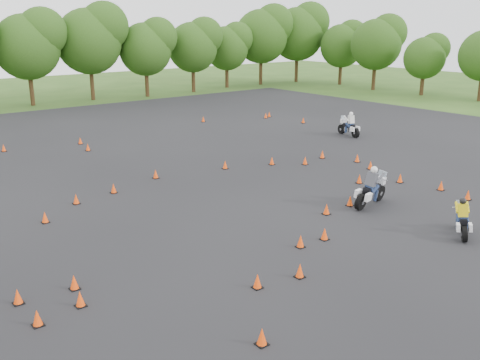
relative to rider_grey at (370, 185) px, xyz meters
The scene contains 7 objects.
ground 4.71m from the rider_grey, behind, with size 140.00×140.00×0.00m, color #2D5119.
asphalt_pad 7.25m from the rider_grey, 129.64° to the left, with size 62.00×62.00×0.00m, color black.
treeline 35.10m from the rider_grey, 94.99° to the left, with size 86.94×32.16×11.09m.
traffic_cones 6.83m from the rider_grey, 132.46° to the left, with size 36.60×32.85×0.45m.
rider_grey is the anchor object (origin of this frame).
rider_yellow 4.51m from the rider_grey, 90.08° to the right, with size 2.01×0.62×1.55m, color gold, non-canonical shape.
rider_white 15.47m from the rider_grey, 43.90° to the left, with size 2.28×0.70×1.76m, color silver, non-canonical shape.
Camera 1 is at (-14.08, -13.73, 7.89)m, focal length 40.00 mm.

